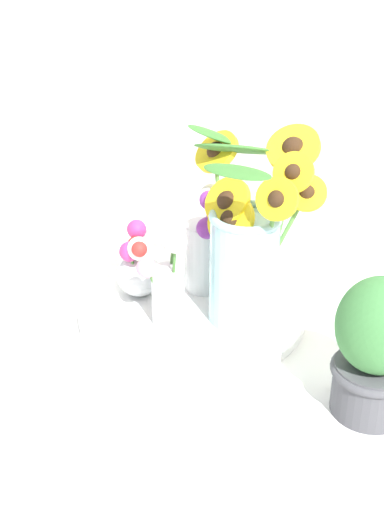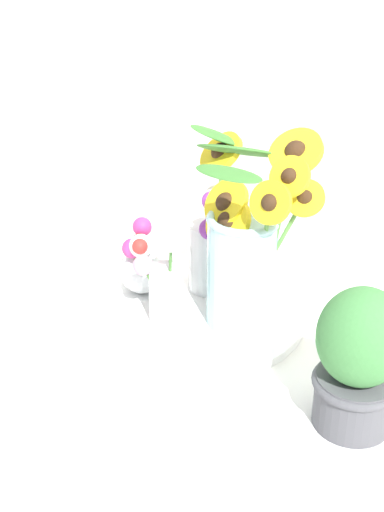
{
  "view_description": "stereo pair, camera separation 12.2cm",
  "coord_description": "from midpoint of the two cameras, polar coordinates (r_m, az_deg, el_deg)",
  "views": [
    {
      "loc": [
        0.64,
        -0.76,
        0.7
      ],
      "look_at": [
        0.01,
        0.11,
        0.12
      ],
      "focal_mm": 50.0,
      "sensor_mm": 36.0,
      "label": 1
    },
    {
      "loc": [
        0.74,
        -0.68,
        0.7
      ],
      "look_at": [
        0.01,
        0.11,
        0.12
      ],
      "focal_mm": 50.0,
      "sensor_mm": 36.0,
      "label": 2
    }
  ],
  "objects": [
    {
      "name": "vase_bulb_right",
      "position": [
        1.29,
        -7.06,
        -0.84
      ],
      "size": [
        0.09,
        0.09,
        0.14
      ],
      "color": "white",
      "rests_on": "serving_tray"
    },
    {
      "name": "vase_small_back",
      "position": [
        1.29,
        -1.5,
        0.94
      ],
      "size": [
        0.08,
        0.1,
        0.21
      ],
      "color": "white",
      "rests_on": "serving_tray"
    },
    {
      "name": "serving_tray",
      "position": [
        1.28,
        -2.74,
        -4.49
      ],
      "size": [
        0.4,
        0.4,
        0.02
      ],
      "color": "white",
      "rests_on": "ground_plane"
    },
    {
      "name": "potted_plant",
      "position": [
        1.02,
        11.27,
        -7.29
      ],
      "size": [
        0.12,
        0.12,
        0.22
      ],
      "color": "#4C4C51",
      "rests_on": "ground_plane"
    },
    {
      "name": "mason_jar_sunflowers",
      "position": [
        1.18,
        1.38,
        0.84
      ],
      "size": [
        0.27,
        0.25,
        0.33
      ],
      "color": "#9ED1D6",
      "rests_on": "serving_tray"
    },
    {
      "name": "vase_small_center",
      "position": [
        1.2,
        -4.9,
        -2.24
      ],
      "size": [
        0.08,
        0.09,
        0.18
      ],
      "color": "white",
      "rests_on": "serving_tray"
    },
    {
      "name": "ground_plane",
      "position": [
        1.22,
        -6.16,
        -6.92
      ],
      "size": [
        6.0,
        6.0,
        0.0
      ],
      "primitive_type": "plane",
      "color": "white"
    }
  ]
}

